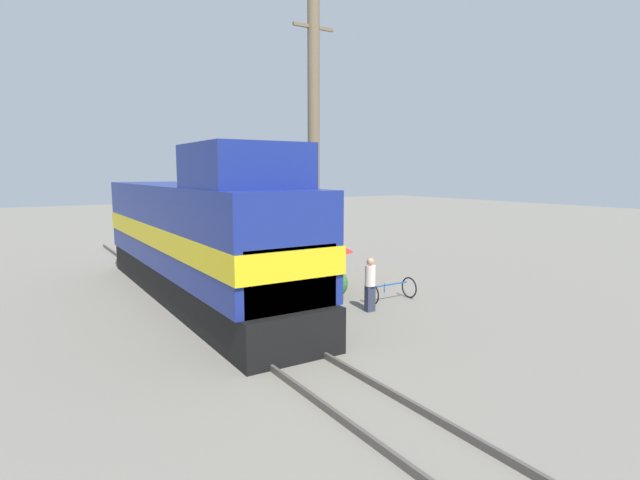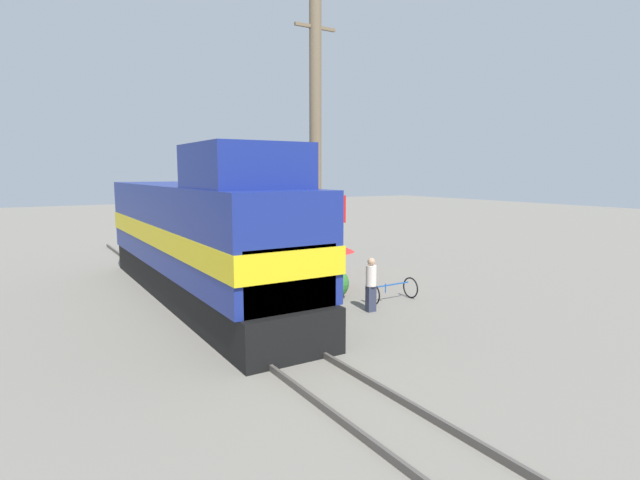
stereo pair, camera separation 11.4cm
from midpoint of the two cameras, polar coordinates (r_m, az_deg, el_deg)
name	(u,v)px [view 2 (the right image)]	position (r m, az deg, el deg)	size (l,w,h in m)	color
ground_plane	(223,314)	(16.19, -10.86, -8.30)	(120.00, 120.00, 0.00)	slate
rail_near	(201,315)	(15.94, -13.30, -8.35)	(0.08, 34.83, 0.15)	#4C4742
rail_far	(244,308)	(16.43, -8.51, -7.74)	(0.08, 34.83, 0.15)	#4C4742
locomotive	(200,238)	(17.61, -13.38, 0.19)	(2.92, 14.74, 5.20)	black
utility_pole	(315,140)	(20.25, -0.36, 11.41)	(1.80, 0.48, 11.38)	#726047
vendor_umbrella	(328,246)	(18.35, 1.15, -0.66)	(1.92, 1.92, 1.97)	#4C4C4C
billboard_sign	(323,214)	(23.18, 0.53, 3.02)	(2.48, 0.12, 3.35)	#595959
shrub_cluster	(334,283)	(17.70, 1.77, -4.96)	(1.09, 1.09, 1.09)	#2D722D
person_bystander	(371,282)	(16.04, 6.06, -4.85)	(0.34, 0.34, 1.75)	#2D3347
bicycle	(392,291)	(17.49, 8.42, -5.74)	(1.79, 0.80, 0.75)	black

